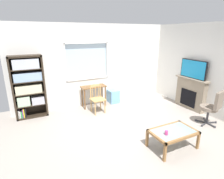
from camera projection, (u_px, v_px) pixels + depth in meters
The scene contains 12 objects.
ground at pixel (125, 129), 4.92m from camera, with size 6.57×5.44×0.02m, color #9E9389.
wall_back_with_window at pixel (95, 65), 6.42m from camera, with size 5.57×0.15×2.78m.
wall_right at pixel (205, 69), 5.71m from camera, with size 0.12×4.64×2.78m, color silver.
bookshelf at pixel (28, 85), 5.39m from camera, with size 0.90×0.38×1.87m.
desk_under_window at pixel (94, 90), 6.27m from camera, with size 0.85×0.39×0.74m.
wooden_chair at pixel (97, 99), 5.83m from camera, with size 0.44×0.42×0.90m.
plastic_drawer_unit at pixel (113, 96), 6.75m from camera, with size 0.35×0.40×0.47m, color #72ADDB.
fireplace at pixel (190, 93), 6.14m from camera, with size 0.26×1.19×1.05m.
tv at pixel (193, 69), 5.89m from camera, with size 0.06×0.96×0.60m.
office_chair at pixel (213, 106), 4.99m from camera, with size 0.58×0.57×1.00m.
coffee_table at pixel (173, 133), 4.03m from camera, with size 1.00×0.63×0.42m.
sippy_cup at pixel (166, 133), 3.85m from camera, with size 0.07×0.07×0.09m, color #DB3D84.
Camera 1 is at (-2.26, -3.77, 2.48)m, focal length 29.28 mm.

